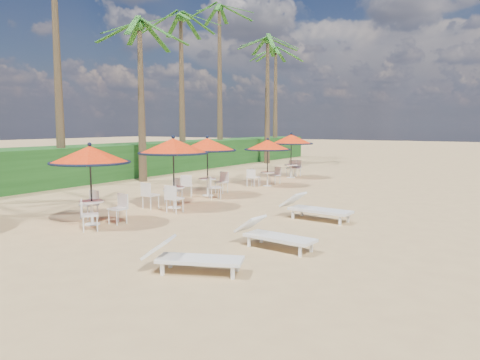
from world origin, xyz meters
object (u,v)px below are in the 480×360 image
at_px(station_4, 292,143).
at_px(lounger_far, 313,208).
at_px(station_0, 91,165).
at_px(station_1, 172,155).
at_px(station_2, 207,152).
at_px(lounger_mid, 272,234).
at_px(station_3, 266,151).
at_px(lounger_near, 190,256).

xyz_separation_m(station_4, lounger_far, (5.52, -10.08, -1.51)).
distance_m(station_0, station_1, 3.33).
height_order(station_2, lounger_far, station_2).
bearing_deg(lounger_mid, station_2, 142.04).
distance_m(station_0, station_3, 10.21).
bearing_deg(lounger_near, station_0, 135.73).
height_order(station_2, station_3, station_2).
relative_size(station_1, station_3, 1.11).
bearing_deg(station_0, lounger_near, -22.09).
xyz_separation_m(station_0, lounger_near, (5.10, -2.07, -1.41)).
xyz_separation_m(station_1, lounger_mid, (5.40, -2.91, -1.51)).
distance_m(station_1, station_3, 6.90).
height_order(station_4, lounger_near, station_4).
distance_m(station_3, lounger_far, 8.08).
xyz_separation_m(station_0, station_2, (-0.43, 6.26, 0.05)).
distance_m(station_3, station_4, 3.89).
distance_m(station_0, lounger_mid, 5.78).
relative_size(station_1, station_2, 1.03).
height_order(station_1, lounger_mid, station_1).
xyz_separation_m(station_2, station_4, (0.03, 7.80, 0.10)).
relative_size(station_4, lounger_near, 1.22).
distance_m(station_0, station_2, 6.28).
xyz_separation_m(station_0, lounger_mid, (5.59, 0.41, -1.40)).
bearing_deg(station_1, station_4, 93.17).
bearing_deg(station_4, station_3, -82.08).
height_order(station_3, lounger_near, station_3).
bearing_deg(station_3, station_0, -90.73).
xyz_separation_m(station_2, lounger_mid, (6.03, -5.85, -1.45)).
bearing_deg(lounger_near, station_4, 86.66).
relative_size(station_0, lounger_near, 1.17).
distance_m(station_0, lounger_far, 6.63).
xyz_separation_m(station_0, lounger_far, (5.12, 3.98, -1.36)).
height_order(station_2, station_4, station_4).
xyz_separation_m(station_3, lounger_far, (4.99, -6.23, -1.29)).
bearing_deg(station_0, station_1, 86.73).
relative_size(station_1, lounger_far, 1.12).
distance_m(station_1, lounger_near, 7.44).
relative_size(station_4, lounger_far, 1.09).
height_order(station_0, station_3, station_0).
bearing_deg(lounger_mid, station_1, 157.89).
bearing_deg(lounger_near, lounger_far, 67.63).
xyz_separation_m(station_1, station_2, (-0.62, 2.94, -0.06)).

